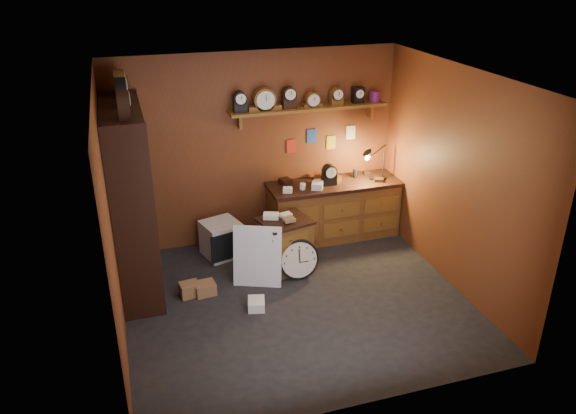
# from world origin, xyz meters

# --- Properties ---
(floor) EXTENTS (4.00, 4.00, 0.00)m
(floor) POSITION_xyz_m (0.00, 0.00, 0.00)
(floor) COLOR black
(floor) RESTS_ON ground
(room_shell) EXTENTS (4.02, 3.62, 2.71)m
(room_shell) POSITION_xyz_m (0.04, 0.11, 1.72)
(room_shell) COLOR brown
(room_shell) RESTS_ON ground
(shelving_unit) EXTENTS (0.47, 1.60, 2.58)m
(shelving_unit) POSITION_xyz_m (-1.79, 0.98, 1.25)
(shelving_unit) COLOR black
(shelving_unit) RESTS_ON ground
(workbench) EXTENTS (1.92, 0.66, 1.36)m
(workbench) POSITION_xyz_m (1.05, 1.47, 0.47)
(workbench) COLOR brown
(workbench) RESTS_ON ground
(low_cabinet) EXTENTS (0.74, 0.66, 0.81)m
(low_cabinet) POSITION_xyz_m (0.10, 0.78, 0.39)
(low_cabinet) COLOR brown
(low_cabinet) RESTS_ON ground
(big_round_clock) EXTENTS (0.54, 0.17, 0.54)m
(big_round_clock) POSITION_xyz_m (0.19, 0.51, 0.26)
(big_round_clock) COLOR black
(big_round_clock) RESTS_ON ground
(white_panel) EXTENTS (0.62, 0.38, 0.80)m
(white_panel) POSITION_xyz_m (-0.34, 0.53, 0.00)
(white_panel) COLOR silver
(white_panel) RESTS_ON ground
(mini_fridge) EXTENTS (0.58, 0.60, 0.49)m
(mini_fridge) POSITION_xyz_m (-0.63, 1.39, 0.25)
(mini_fridge) COLOR silver
(mini_fridge) RESTS_ON ground
(floor_box_a) EXTENTS (0.27, 0.23, 0.15)m
(floor_box_a) POSITION_xyz_m (-1.03, 0.49, 0.08)
(floor_box_a) COLOR #946840
(floor_box_a) RESTS_ON ground
(floor_box_b) EXTENTS (0.25, 0.27, 0.12)m
(floor_box_b) POSITION_xyz_m (-0.50, -0.00, 0.06)
(floor_box_b) COLOR white
(floor_box_b) RESTS_ON ground
(floor_box_c) EXTENTS (0.25, 0.22, 0.17)m
(floor_box_c) POSITION_xyz_m (-1.21, 0.51, 0.09)
(floor_box_c) COLOR #946840
(floor_box_c) RESTS_ON ground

